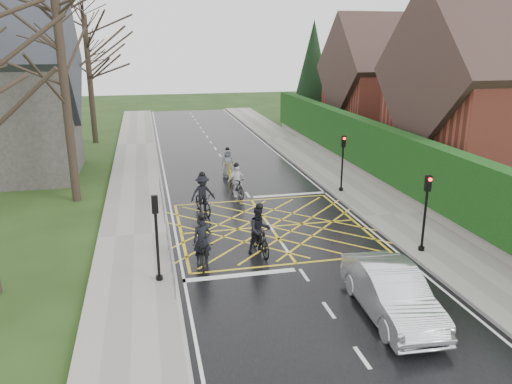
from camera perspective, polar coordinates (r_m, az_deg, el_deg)
name	(u,v)px	position (r m, az deg, el deg)	size (l,w,h in m)	color
ground	(270,227)	(22.66, 1.62, -3.99)	(120.00, 120.00, 0.00)	black
road	(270,227)	(22.66, 1.62, -3.98)	(9.00, 80.00, 0.01)	black
sidewalk_right	(392,215)	(24.73, 15.24, -2.60)	(3.00, 80.00, 0.15)	gray
sidewalk_left	(134,236)	(22.03, -13.75, -4.92)	(3.00, 80.00, 0.15)	gray
stone_wall	(371,176)	(30.52, 13.05, 1.80)	(0.50, 38.00, 0.70)	slate
hedge	(373,147)	(30.12, 13.27, 5.01)	(0.90, 38.00, 2.80)	black
house_near	(507,103)	(31.81, 26.79, 9.09)	(11.80, 9.80, 11.30)	brown
house_far	(390,87)	(43.55, 15.06, 11.46)	(9.80, 8.80, 10.30)	brown
conifer	(313,74)	(49.28, 6.51, 13.23)	(4.60, 4.60, 10.00)	black
church	(0,96)	(33.69, -27.23, 9.72)	(8.80, 7.80, 11.00)	#2D2B28
tree_near	(60,44)	(26.77, -21.50, 15.43)	(9.24, 9.24, 11.44)	black
tree_mid	(61,31)	(34.83, -21.42, 16.72)	(10.08, 10.08, 12.48)	black
tree_far	(87,52)	(42.70, -18.73, 14.88)	(8.40, 8.40, 10.40)	black
railing_south	(170,250)	(18.52, -9.80, -6.58)	(0.05, 5.04, 1.03)	slate
railing_north	(161,192)	(25.58, -10.76, 0.04)	(0.05, 6.04, 1.03)	slate
traffic_light_ne	(342,164)	(27.54, 9.83, 3.18)	(0.24, 0.31, 3.21)	black
traffic_light_se	(425,214)	(20.35, 18.75, -2.42)	(0.24, 0.31, 3.21)	black
traffic_light_sw	(157,239)	(17.25, -11.25, -5.29)	(0.24, 0.31, 3.21)	black
cyclist_rear	(203,249)	(18.75, -6.10, -6.48)	(0.92, 2.19, 2.07)	black
cyclist_back	(260,234)	(19.69, 0.42, -4.86)	(1.00, 2.12, 2.06)	black
cyclist_mid	(203,198)	(24.41, -6.08, -0.65)	(1.34, 2.23, 2.06)	black
cyclist_front	(237,184)	(26.76, -2.22, 0.88)	(1.08, 1.95, 1.88)	black
cyclist_lead	(228,167)	(30.73, -3.24, 2.89)	(0.87, 1.96, 1.87)	gold
car	(391,292)	(15.96, 15.22, -11.00)	(1.64, 4.70, 1.55)	silver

